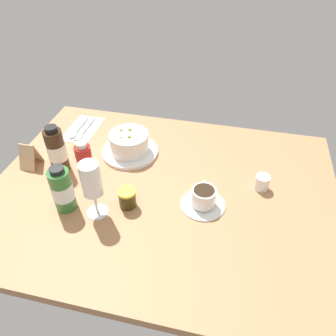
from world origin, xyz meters
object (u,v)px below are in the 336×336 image
Objects in this scene: jam_jar at (127,198)px; menu_card at (29,155)px; wine_glass at (91,182)px; sauce_bottle_green at (62,190)px; porridge_bowl at (129,144)px; cutlery_setting at (82,129)px; sauce_bottle_brown at (57,150)px; creamer_jug at (262,182)px; coffee_cup at (203,198)px; sauce_bottle_red at (85,163)px.

menu_card reaches higher than jam_jar.
sauce_bottle_green is at bearing -0.27° from wine_glass.
porridge_bowl reaches higher than menu_card.
jam_jar is 0.69× the size of menu_card.
sauce_bottle_brown reaches higher than cutlery_setting.
sauce_bottle_brown is at bearing 97.32° from cutlery_setting.
creamer_jug is 0.30× the size of wine_glass.
coffee_cup is at bearing 146.25° from porridge_bowl.
creamer_jug is at bearing 165.13° from cutlery_setting.
wine_glass is (0.45, 29.80, 8.18)cm from porridge_bowl.
porridge_bowl is at bearing -155.28° from menu_card.
coffee_cup is 20.66cm from creamer_jug.
wine_glass reaches higher than cutlery_setting.
jam_jar is (22.16, 5.26, 0.35)cm from coffee_cup.
wine_glass is at bearing 30.75° from jam_jar.
coffee_cup is 39.17cm from sauce_bottle_red.
cutlery_setting is 26.14cm from menu_card.
creamer_jug is at bearing -175.58° from menu_card.
jam_jar is at bearing 131.10° from cutlery_setting.
wine_glass is 13.01cm from jam_jar.
sauce_bottle_red is at bearing 8.40° from creamer_jug.
sauce_bottle_brown is at bearing 33.91° from porridge_bowl.
cutlery_setting is 25.38cm from sauce_bottle_brown.
wine_glass reaches higher than jam_jar.
menu_card is (20.70, -15.45, -2.71)cm from sauce_bottle_green.
cutlery_setting is 42.73cm from sauce_bottle_green.
sauce_bottle_green is 1.73× the size of menu_card.
cutlery_setting is 3.48× the size of creamer_jug.
porridge_bowl is 24.79cm from sauce_bottle_brown.
porridge_bowl is 26.19cm from jam_jar.
sauce_bottle_green is at bearing 13.95° from coffee_cup.
sauce_bottle_red is (38.83, -3.27, 3.98)cm from coffee_cup.
creamer_jug is at bearing -156.85° from jam_jar.
cutlery_setting is 1.04× the size of wine_glass.
creamer_jug is 61.21cm from sauce_bottle_green.
jam_jar is 18.88cm from sauce_bottle_green.
menu_card is (21.88, -2.24, -2.35)cm from sauce_bottle_red.
sauce_bottle_red reaches higher than menu_card.
sauce_bottle_brown is (27.83, -11.40, 4.75)cm from jam_jar.
wine_glass is 3.02× the size of jam_jar.
creamer_jug is 0.32× the size of sauce_bottle_brown.
porridge_bowl is 30.90cm from wine_glass.
sauce_bottle_red is (-11.15, 2.87, -1.12)cm from sauce_bottle_brown.
wine_glass is 2.08× the size of menu_card.
sauce_bottle_brown is (19.89, -16.13, -4.42)cm from wine_glass.
cutlery_setting is 31.11cm from sauce_bottle_red.
sauce_bottle_red reaches higher than cutlery_setting.
menu_card is at bearing -15.62° from jam_jar.
coffee_cup reaches higher than creamer_jug.
sauce_bottle_red is at bearing 117.89° from cutlery_setting.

